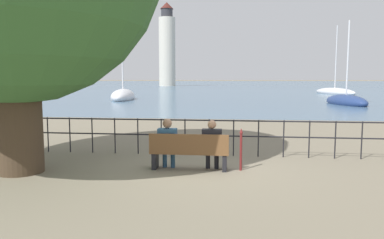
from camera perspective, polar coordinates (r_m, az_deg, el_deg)
The scene contains 11 objects.
ground_plane at distance 9.24m, azimuth -0.37°, elevation -7.60°, with size 1000.00×1000.00×0.00m, color #7A705B.
harbor_water at distance 170.30m, azimuth 6.48°, elevation 5.51°, with size 600.00×300.00×0.01m.
park_bench at distance 9.08m, azimuth -0.42°, elevation -5.02°, with size 1.91×0.45×0.90m.
seated_person_left at distance 9.19m, azimuth -3.74°, elevation -3.30°, with size 0.45×0.35×1.24m.
seated_person_right at distance 9.06m, azimuth 3.05°, elevation -3.53°, with size 0.47×0.35×1.22m.
promenade_railing at distance 10.78m, azimuth 0.77°, elevation -1.84°, with size 11.94×0.04×1.05m.
closed_umbrella at distance 9.09m, azimuth 7.47°, elevation -4.16°, with size 0.09×0.09×1.03m.
sailboat_0 at distance 56.92m, azimuth 20.91°, elevation 3.94°, with size 4.95×9.08×9.93m.
sailboat_2 at distance 34.26m, azimuth 22.41°, elevation 2.57°, with size 3.18×6.18×7.38m.
sailboat_3 at distance 39.85m, azimuth -10.46°, elevation 3.50°, with size 3.52×7.99×9.54m.
harbor_lighthouse at distance 110.19m, azimuth -3.82°, elevation 10.90°, with size 4.75×4.75×23.85m.
Camera 1 is at (1.13, -8.90, 2.22)m, focal length 35.00 mm.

